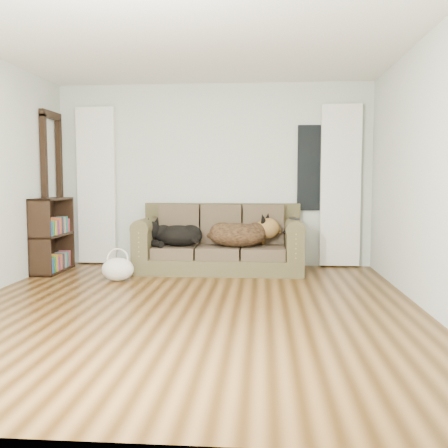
# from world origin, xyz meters

# --- Properties ---
(floor) EXTENTS (5.00, 5.00, 0.00)m
(floor) POSITION_xyz_m (0.00, 0.00, 0.00)
(floor) COLOR #39220A
(floor) RESTS_ON ground
(ceiling) EXTENTS (5.00, 5.00, 0.00)m
(ceiling) POSITION_xyz_m (0.00, 0.00, 2.60)
(ceiling) COLOR white
(ceiling) RESTS_ON ground
(wall_back) EXTENTS (4.50, 0.04, 2.60)m
(wall_back) POSITION_xyz_m (0.00, 2.50, 1.30)
(wall_back) COLOR #B0BBAD
(wall_back) RESTS_ON ground
(wall_right) EXTENTS (0.04, 5.00, 2.60)m
(wall_right) POSITION_xyz_m (2.25, 0.00, 1.30)
(wall_right) COLOR #B0BBAD
(wall_right) RESTS_ON ground
(curtain_left) EXTENTS (0.55, 0.08, 2.25)m
(curtain_left) POSITION_xyz_m (-1.70, 2.42, 1.15)
(curtain_left) COLOR white
(curtain_left) RESTS_ON ground
(curtain_right) EXTENTS (0.55, 0.08, 2.25)m
(curtain_right) POSITION_xyz_m (1.80, 2.42, 1.15)
(curtain_right) COLOR white
(curtain_right) RESTS_ON ground
(window_pane) EXTENTS (0.50, 0.03, 1.20)m
(window_pane) POSITION_xyz_m (1.45, 2.47, 1.40)
(window_pane) COLOR black
(window_pane) RESTS_ON wall_back
(door_casing) EXTENTS (0.07, 0.60, 2.10)m
(door_casing) POSITION_xyz_m (-2.20, 2.05, 1.05)
(door_casing) COLOR black
(door_casing) RESTS_ON ground
(sofa) EXTENTS (2.21, 0.95, 0.90)m
(sofa) POSITION_xyz_m (0.14, 1.97, 0.45)
(sofa) COLOR brown
(sofa) RESTS_ON floor
(dog_black_lab) EXTENTS (0.80, 0.68, 0.29)m
(dog_black_lab) POSITION_xyz_m (-0.45, 1.89, 0.48)
(dog_black_lab) COLOR black
(dog_black_lab) RESTS_ON sofa
(dog_shepherd) EXTENTS (0.83, 0.62, 0.35)m
(dog_shepherd) POSITION_xyz_m (0.43, 1.88, 0.49)
(dog_shepherd) COLOR black
(dog_shepherd) RESTS_ON sofa
(tv_remote) EXTENTS (0.13, 0.19, 0.02)m
(tv_remote) POSITION_xyz_m (1.13, 1.81, 0.73)
(tv_remote) COLOR black
(tv_remote) RESTS_ON sofa
(tote_bag) EXTENTS (0.47, 0.41, 0.29)m
(tote_bag) POSITION_xyz_m (-1.04, 1.20, 0.16)
(tote_bag) COLOR beige
(tote_bag) RESTS_ON floor
(bookshelf) EXTENTS (0.38, 0.82, 0.99)m
(bookshelf) POSITION_xyz_m (-2.09, 1.74, 0.50)
(bookshelf) COLOR black
(bookshelf) RESTS_ON floor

